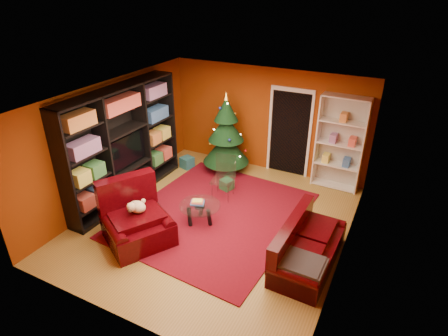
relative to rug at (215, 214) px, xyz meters
The scene contains 18 objects.
floor 0.24m from the rug, 60.32° to the right, with size 5.00×5.50×0.05m, color olive.
ceiling 2.63m from the rug, 60.32° to the right, with size 5.00×5.50×0.05m, color silver.
wall_back 2.87m from the rug, 87.35° to the left, with size 5.00×0.05×2.60m, color #89360B.
wall_left 2.74m from the rug, behind, with size 0.05×5.50×2.60m, color #89360B.
wall_right 2.95m from the rug, ahead, with size 0.05×5.50×2.60m, color #89360B.
doorway 2.82m from the rug, 74.09° to the left, with size 1.06×0.60×2.16m, color black, non-canonical shape.
rug is the anchor object (origin of this frame).
media_unit 2.49m from the rug, behind, with size 0.50×3.25×2.49m, color black, non-canonical shape.
christmas_tree 2.29m from the rug, 110.12° to the left, with size 1.16×1.16×2.07m, color black, non-canonical shape.
gift_box_teal 2.34m from the rug, 136.24° to the left, with size 0.29×0.29×0.29m, color #1F606E.
gift_box_green 1.09m from the rug, 103.25° to the left, with size 0.26×0.26×0.26m, color #277741.
gift_box_red 2.03m from the rug, 115.46° to the left, with size 0.23×0.23×0.23m, color maroon.
white_bookshelf 3.25m from the rug, 50.37° to the left, with size 1.05×0.38×2.26m, color white, non-canonical shape.
armchair 1.71m from the rug, 122.07° to the right, with size 1.22×1.22×0.96m, color black, non-canonical shape.
dog 1.74m from the rug, 123.91° to the right, with size 0.40×0.30×0.31m, color beige, non-canonical shape.
sofa 2.24m from the rug, 14.33° to the right, with size 1.87×0.84×0.80m, color black, non-canonical shape.
coffee_table 0.45m from the rug, 109.95° to the right, with size 0.83×0.83×0.52m, color gray, non-canonical shape.
acrylic_chair 0.83m from the rug, 103.28° to the left, with size 0.46×0.50×0.90m, color #66605B, non-canonical shape.
Camera 1 is at (3.01, -5.53, 4.47)m, focal length 30.00 mm.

